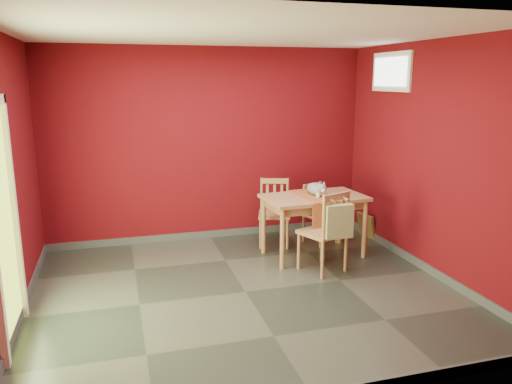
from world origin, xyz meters
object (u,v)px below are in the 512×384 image
object	(u,v)px
chair_far_right	(318,213)
tote_bag	(339,221)
dining_table	(314,204)
picture_frame	(366,226)
chair_far_left	(274,211)
chair_near	(326,231)
cat	(316,187)

from	to	relation	value
chair_far_right	tote_bag	xyz separation A→B (m)	(-0.31, -1.29, 0.26)
dining_table	picture_frame	size ratio (longest dim) A/B	3.67
dining_table	chair_far_left	xyz separation A→B (m)	(-0.34, 0.60, -0.23)
chair_far_left	picture_frame	distance (m)	1.41
chair_near	cat	world-z (taller)	cat
chair_near	chair_far_left	bearing A→B (deg)	102.79
picture_frame	dining_table	bearing A→B (deg)	-154.34
dining_table	tote_bag	world-z (taller)	tote_bag
chair_near	picture_frame	size ratio (longest dim) A/B	2.74
chair_far_right	tote_bag	distance (m)	1.35
chair_far_right	chair_near	distance (m)	1.13
chair_far_left	cat	distance (m)	0.80
chair_near	picture_frame	distance (m)	1.57
picture_frame	tote_bag	bearing A→B (deg)	-129.69
cat	tote_bag	bearing A→B (deg)	-75.61
cat	chair_far_left	bearing A→B (deg)	144.78
dining_table	chair_far_right	distance (m)	0.65
chair_far_left	chair_near	size ratio (longest dim) A/B	0.92
dining_table	chair_near	world-z (taller)	chair_near
dining_table	chair_far_left	world-z (taller)	chair_far_left
dining_table	cat	bearing A→B (deg)	51.46
chair_far_right	cat	world-z (taller)	cat
cat	picture_frame	world-z (taller)	cat
dining_table	chair_far_left	distance (m)	0.73
dining_table	chair_far_right	bearing A→B (deg)	60.81
cat	chair_far_right	bearing A→B (deg)	81.19
chair_far_left	tote_bag	world-z (taller)	tote_bag
chair_far_left	tote_bag	distance (m)	1.43
tote_bag	cat	world-z (taller)	cat
tote_bag	dining_table	bearing A→B (deg)	88.47
tote_bag	picture_frame	world-z (taller)	tote_bag
chair_far_left	picture_frame	xyz separation A→B (m)	(1.38, -0.10, -0.29)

